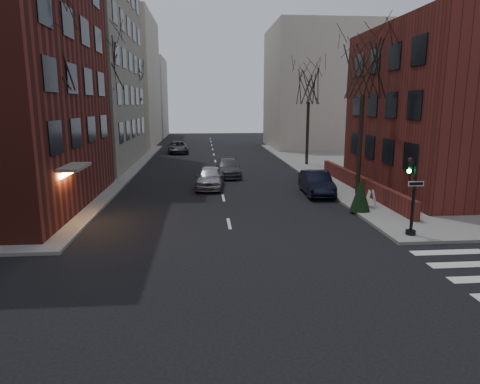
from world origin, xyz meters
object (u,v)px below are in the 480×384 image
parked_sedan (316,183)px  car_lane_gray (228,168)px  tree_left_a (47,51)px  tree_right_b (309,86)px  evergreen_shrub (361,194)px  streetlamp_near (102,128)px  tree_left_c (132,84)px  tree_left_b (102,64)px  traffic_signal (412,196)px  sandwich_board (371,198)px  streetlamp_far (142,119)px  car_lane_silver (210,177)px  car_lane_far (178,147)px  tree_right_a (364,69)px

parked_sedan → car_lane_gray: (-5.40, 7.73, -0.06)m
tree_left_a → tree_right_b: bearing=45.6°
tree_left_a → evergreen_shrub: size_ratio=5.61×
tree_right_b → streetlamp_near: 20.01m
tree_left_c → car_lane_gray: bearing=-54.9°
tree_left_b → streetlamp_near: tree_left_b is taller
tree_left_b → evergreen_shrub: (16.10, -12.52, -7.85)m
traffic_signal → tree_right_b: 23.71m
car_lane_gray → evergreen_shrub: bearing=-62.2°
traffic_signal → tree_left_c: (-16.74, 31.01, 6.12)m
tree_right_b → traffic_signal: bearing=-92.1°
tree_left_c → sandwich_board: tree_left_c is taller
evergreen_shrub → streetlamp_far: bearing=118.5°
car_lane_silver → car_lane_far: 22.87m
tree_left_b → streetlamp_near: bearing=-81.5°
traffic_signal → parked_sedan: size_ratio=0.85×
tree_left_a → streetlamp_near: 9.07m
streetlamp_far → car_lane_gray: streetlamp_far is taller
car_lane_far → evergreen_shrub: (11.61, -30.46, 0.36)m
tree_right_a → car_lane_far: tree_right_a is taller
streetlamp_near → tree_right_a: bearing=-13.2°
car_lane_silver → evergreen_shrub: bearing=-39.1°
sandwich_board → tree_right_b: bearing=98.1°
traffic_signal → parked_sedan: traffic_signal is taller
tree_left_a → tree_left_b: 12.01m
streetlamp_far → sandwich_board: streetlamp_far is taller
tree_left_b → streetlamp_near: size_ratio=1.72×
tree_left_a → tree_right_a: size_ratio=1.06×
tree_left_b → car_lane_silver: 12.32m
streetlamp_far → evergreen_shrub: streetlamp_far is taller
tree_left_b → tree_left_c: size_ratio=1.11×
tree_left_b → evergreen_shrub: size_ratio=5.91×
streetlamp_near → evergreen_shrub: (15.50, -8.52, -3.17)m
tree_left_c → tree_right_a: bearing=-51.3°
streetlamp_far → evergreen_shrub: (15.50, -28.52, -3.17)m
traffic_signal → car_lane_silver: bearing=125.3°
streetlamp_near → sandwich_board: (16.45, -7.69, -3.60)m
tree_right_a → streetlamp_near: bearing=166.8°
car_lane_far → evergreen_shrub: bearing=-74.7°
car_lane_gray → tree_right_a: bearing=-45.1°
traffic_signal → streetlamp_far: bearing=116.1°
tree_left_a → streetlamp_near: bearing=85.7°
tree_right_b → streetlamp_near: size_ratio=1.46×
tree_left_b → car_lane_far: tree_left_b is taller
parked_sedan → car_lane_gray: size_ratio=0.95×
streetlamp_near → sandwich_board: 18.51m
traffic_signal → car_lane_far: bearing=109.3°
parked_sedan → car_lane_silver: 7.52m
streetlamp_far → parked_sedan: bearing=-58.4°
tree_left_c → car_lane_silver: 21.56m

